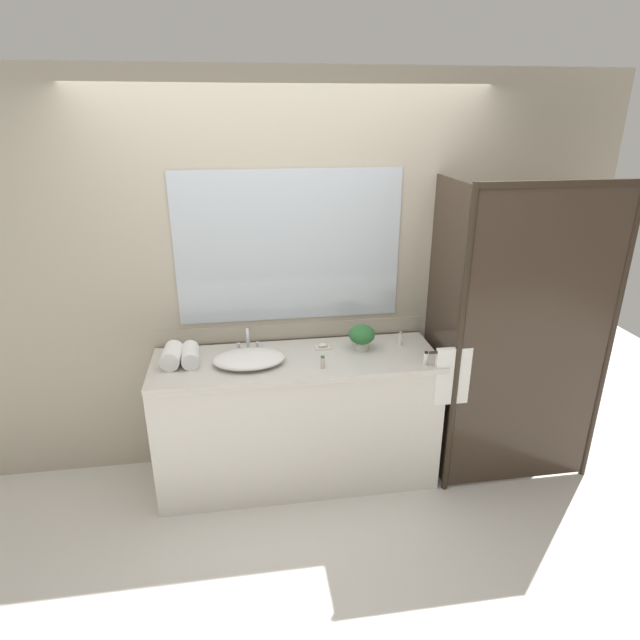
{
  "coord_description": "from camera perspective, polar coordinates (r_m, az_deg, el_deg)",
  "views": [
    {
      "loc": [
        -0.32,
        -3.02,
        2.36
      ],
      "look_at": [
        0.15,
        0.0,
        1.15
      ],
      "focal_mm": 30.05,
      "sensor_mm": 36.0,
      "label": 1
    }
  ],
  "objects": [
    {
      "name": "faucet",
      "position": [
        3.47,
        -7.67,
        -2.56
      ],
      "size": [
        0.17,
        0.13,
        0.16
      ],
      "color": "silver",
      "rests_on": "vanity_cabinet"
    },
    {
      "name": "wall_back_with_mirror",
      "position": [
        3.54,
        -3.26,
        4.23
      ],
      "size": [
        4.4,
        0.06,
        2.6
      ],
      "color": "#B2A893",
      "rests_on": "ground_plane"
    },
    {
      "name": "potted_plant",
      "position": [
        3.46,
        4.48,
        -1.68
      ],
      "size": [
        0.17,
        0.17,
        0.17
      ],
      "color": "beige",
      "rests_on": "vanity_cabinet"
    },
    {
      "name": "shower_enclosure",
      "position": [
        3.52,
        18.89,
        -2.11
      ],
      "size": [
        1.2,
        0.59,
        2.0
      ],
      "color": "#2D2319",
      "rests_on": "ground_plane"
    },
    {
      "name": "vanity_cabinet",
      "position": [
        3.6,
        -2.43,
        -10.49
      ],
      "size": [
        1.8,
        0.58,
        0.9
      ],
      "color": "silver",
      "rests_on": "ground_plane"
    },
    {
      "name": "rolled_towel_near_edge",
      "position": [
        3.39,
        -15.5,
        -3.67
      ],
      "size": [
        0.13,
        0.22,
        0.12
      ],
      "primitive_type": "cylinder",
      "rotation": [
        1.57,
        0.0,
        -0.06
      ],
      "color": "white",
      "rests_on": "vanity_cabinet"
    },
    {
      "name": "rolled_towel_middle",
      "position": [
        3.38,
        -13.64,
        -3.65
      ],
      "size": [
        0.12,
        0.23,
        0.11
      ],
      "primitive_type": "cylinder",
      "rotation": [
        1.57,
        0.0,
        0.07
      ],
      "color": "white",
      "rests_on": "vanity_cabinet"
    },
    {
      "name": "sink_basin",
      "position": [
        3.31,
        -7.57,
        -4.12
      ],
      "size": [
        0.44,
        0.31,
        0.07
      ],
      "primitive_type": "ellipsoid",
      "color": "white",
      "rests_on": "vanity_cabinet"
    },
    {
      "name": "amenity_bottle_lotion",
      "position": [
        3.58,
        8.55,
        -1.97
      ],
      "size": [
        0.03,
        0.03,
        0.09
      ],
      "color": "white",
      "rests_on": "vanity_cabinet"
    },
    {
      "name": "ground_plane",
      "position": [
        3.85,
        -2.3,
        -16.26
      ],
      "size": [
        8.0,
        8.0,
        0.0
      ],
      "primitive_type": "plane",
      "color": "silver"
    },
    {
      "name": "amenity_bottle_shampoo",
      "position": [
        3.34,
        11.21,
        -4.03
      ],
      "size": [
        0.03,
        0.03,
        0.09
      ],
      "color": "white",
      "rests_on": "vanity_cabinet"
    },
    {
      "name": "soap_dish",
      "position": [
        3.5,
        0.31,
        -2.82
      ],
      "size": [
        0.1,
        0.07,
        0.04
      ],
      "color": "silver",
      "rests_on": "vanity_cabinet"
    },
    {
      "name": "amenity_bottle_conditioner",
      "position": [
        3.23,
        0.27,
        -4.54
      ],
      "size": [
        0.03,
        0.03,
        0.08
      ],
      "color": "silver",
      "rests_on": "vanity_cabinet"
    }
  ]
}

